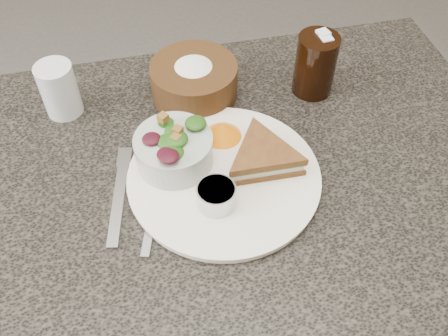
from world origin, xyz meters
TOP-DOWN VIEW (x-y plane):
  - dining_table at (0.00, 0.00)m, footprint 1.00×0.70m
  - dinner_plate at (-0.00, -0.00)m, footprint 0.30×0.30m
  - sandwich at (0.06, 0.00)m, footprint 0.15×0.15m
  - salad_bowl at (-0.07, 0.04)m, footprint 0.15×0.15m
  - dressing_ramekin at (-0.03, -0.05)m, footprint 0.08×0.08m
  - orange_wedge at (0.01, 0.08)m, footprint 0.08×0.08m
  - fork at (-0.17, -0.01)m, footprint 0.05×0.17m
  - knife at (-0.12, -0.02)m, footprint 0.07×0.19m
  - bread_basket at (-0.01, 0.21)m, footprint 0.21×0.21m
  - cola_glass at (0.21, 0.17)m, footprint 0.10×0.10m
  - water_glass at (-0.25, 0.22)m, footprint 0.07×0.07m

SIDE VIEW (x-z plane):
  - dining_table at x=0.00m, z-range 0.00..0.75m
  - knife at x=-0.12m, z-range 0.75..0.75m
  - fork at x=-0.17m, z-range 0.75..0.75m
  - dinner_plate at x=0.00m, z-range 0.75..0.76m
  - orange_wedge at x=0.01m, z-range 0.76..0.79m
  - dressing_ramekin at x=-0.03m, z-range 0.76..0.80m
  - sandwich at x=0.06m, z-range 0.76..0.80m
  - bread_basket at x=-0.01m, z-range 0.75..0.84m
  - water_glass at x=-0.25m, z-range 0.75..0.85m
  - salad_bowl at x=-0.07m, z-range 0.76..0.84m
  - cola_glass at x=0.21m, z-range 0.75..0.88m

